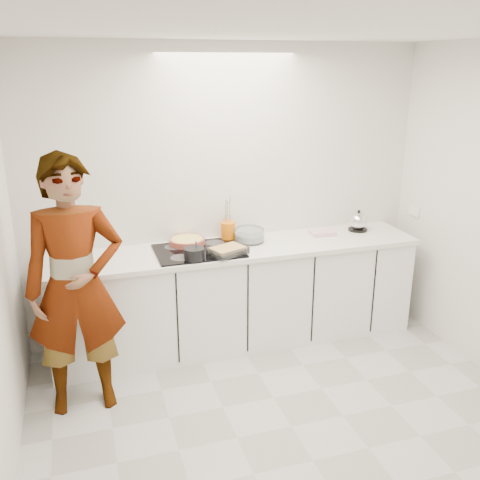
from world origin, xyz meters
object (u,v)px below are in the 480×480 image
object	(u,v)px
baking_dish	(228,250)
kettle	(358,222)
hob	(199,251)
cook	(76,287)
mixing_bowl	(249,236)
tart_dish	(187,241)
saucepan	(194,253)
utensil_crock	(228,231)

from	to	relation	value
baking_dish	kettle	bearing A→B (deg)	12.05
hob	cook	distance (m)	1.14
mixing_bowl	baking_dish	bearing A→B (deg)	-134.76
baking_dish	mixing_bowl	bearing A→B (deg)	45.24
tart_dish	cook	world-z (taller)	cook
baking_dish	cook	world-z (taller)	cook
saucepan	baking_dish	world-z (taller)	saucepan
utensil_crock	baking_dish	bearing A→B (deg)	-106.55
utensil_crock	mixing_bowl	bearing A→B (deg)	-34.80
saucepan	utensil_crock	world-z (taller)	saucepan
saucepan	mixing_bowl	bearing A→B (deg)	29.28
hob	tart_dish	xyz separation A→B (m)	(-0.06, 0.18, 0.04)
utensil_crock	cook	distance (m)	1.54
mixing_bowl	cook	bearing A→B (deg)	-156.20
hob	mixing_bowl	bearing A→B (deg)	13.89
hob	cook	bearing A→B (deg)	-151.81
baking_dish	cook	bearing A→B (deg)	-162.79
saucepan	tart_dish	bearing A→B (deg)	86.64
hob	saucepan	size ratio (longest dim) A/B	3.33
mixing_bowl	kettle	size ratio (longest dim) A/B	1.21
hob	cook	size ratio (longest dim) A/B	0.38
hob	utensil_crock	bearing A→B (deg)	35.55
hob	mixing_bowl	size ratio (longest dim) A/B	2.70
cook	utensil_crock	bearing A→B (deg)	29.37
tart_dish	saucepan	xyz separation A→B (m)	(-0.02, -0.38, 0.02)
saucepan	baking_dish	xyz separation A→B (m)	(0.29, 0.04, -0.02)
mixing_bowl	tart_dish	bearing A→B (deg)	173.65
mixing_bowl	hob	bearing A→B (deg)	-166.11
baking_dish	utensil_crock	size ratio (longest dim) A/B	2.16
tart_dish	saucepan	size ratio (longest dim) A/B	1.88
tart_dish	baking_dish	distance (m)	0.44
tart_dish	mixing_bowl	xyz separation A→B (m)	(0.55, -0.06, 0.01)
kettle	hob	bearing A→B (deg)	-175.28
kettle	cook	bearing A→B (deg)	-165.49
tart_dish	utensil_crock	distance (m)	0.39
saucepan	utensil_crock	bearing A→B (deg)	46.67
mixing_bowl	cook	size ratio (longest dim) A/B	0.14
utensil_crock	hob	bearing A→B (deg)	-144.45
kettle	utensil_crock	distance (m)	1.25
hob	mixing_bowl	distance (m)	0.51
hob	kettle	distance (m)	1.58
saucepan	mixing_bowl	xyz separation A→B (m)	(0.57, 0.32, -0.00)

